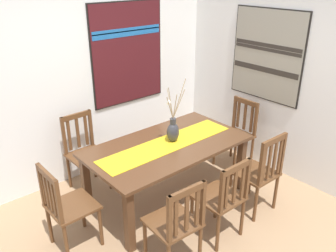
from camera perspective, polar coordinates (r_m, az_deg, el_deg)
The scene contains 14 objects.
ground_plane at distance 3.77m, azimuth 3.49°, elevation -17.71°, with size 6.40×6.40×0.03m, color #A37F5B.
wall_back at distance 4.48m, azimuth -12.92°, elevation 8.71°, with size 6.40×0.12×2.70m, color white.
wall_side at distance 4.48m, azimuth 21.57°, elevation 7.62°, with size 0.12×6.40×2.70m, color white.
dining_table at distance 3.94m, azimuth -0.11°, elevation -4.22°, with size 1.81×0.99×0.72m.
table_runner at distance 3.89m, azimuth -0.11°, elevation -2.93°, with size 1.66×0.36×0.01m, color gold.
centerpiece_vase at distance 3.89m, azimuth 0.81°, elevation -0.68°, with size 0.29×0.22×0.70m.
chair_0 at distance 3.17m, azimuth 1.36°, elevation -15.56°, with size 0.44×0.44×0.91m.
chair_1 at distance 3.48m, azimuth -16.33°, elevation -12.39°, with size 0.42×0.42×0.91m.
chair_2 at distance 4.82m, azimuth 11.22°, elevation -1.10°, with size 0.43×0.43×0.93m.
chair_3 at distance 3.95m, azimuth 14.75°, elevation -7.24°, with size 0.43×0.43×0.96m.
chair_4 at distance 4.35m, azimuth -13.40°, elevation -4.10°, with size 0.43×0.43×0.94m.
chair_5 at distance 3.51m, azimuth 8.87°, elevation -11.45°, with size 0.43×0.43×0.90m.
painting_on_back_wall at distance 4.66m, azimuth -6.61°, elevation 11.68°, with size 1.08×0.05×1.31m.
painting_on_side_wall at distance 4.64m, azimuth 15.86°, elevation 11.04°, with size 0.05×1.02×1.14m.
Camera 1 is at (-1.99, -1.98, 2.51)m, focal length 37.33 mm.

